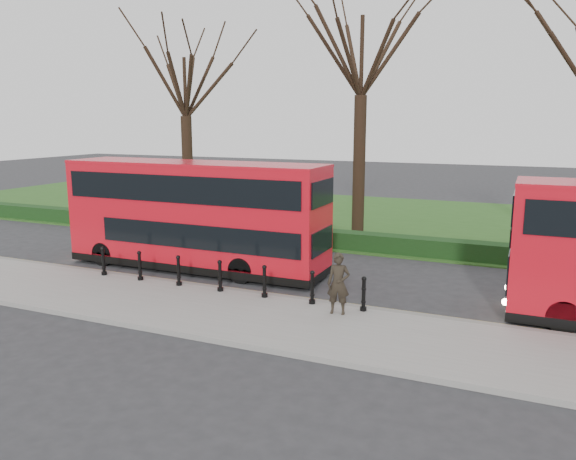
% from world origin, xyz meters
% --- Properties ---
extents(ground, '(120.00, 120.00, 0.00)m').
position_xyz_m(ground, '(0.00, 0.00, 0.00)').
color(ground, '#28282B').
rests_on(ground, ground).
extents(pavement, '(60.00, 4.00, 0.15)m').
position_xyz_m(pavement, '(0.00, -3.00, 0.07)').
color(pavement, gray).
rests_on(pavement, ground).
extents(kerb, '(60.00, 0.25, 0.16)m').
position_xyz_m(kerb, '(0.00, -1.00, 0.07)').
color(kerb, slate).
rests_on(kerb, ground).
extents(grass_verge, '(60.00, 18.00, 0.06)m').
position_xyz_m(grass_verge, '(0.00, 15.00, 0.03)').
color(grass_verge, '#28521B').
rests_on(grass_verge, ground).
extents(hedge, '(60.00, 0.90, 0.80)m').
position_xyz_m(hedge, '(0.00, 6.80, 0.40)').
color(hedge, black).
rests_on(hedge, ground).
extents(yellow_line_outer, '(60.00, 0.10, 0.01)m').
position_xyz_m(yellow_line_outer, '(0.00, -0.70, 0.01)').
color(yellow_line_outer, yellow).
rests_on(yellow_line_outer, ground).
extents(yellow_line_inner, '(60.00, 0.10, 0.01)m').
position_xyz_m(yellow_line_inner, '(0.00, -0.50, 0.01)').
color(yellow_line_inner, yellow).
rests_on(yellow_line_inner, ground).
extents(tree_left, '(6.90, 6.90, 10.78)m').
position_xyz_m(tree_left, '(-8.00, 10.00, 7.83)').
color(tree_left, black).
rests_on(tree_left, ground).
extents(tree_mid, '(8.01, 8.01, 12.52)m').
position_xyz_m(tree_mid, '(2.00, 10.00, 9.10)').
color(tree_mid, black).
rests_on(tree_mid, ground).
extents(bollard_row, '(9.91, 0.15, 1.00)m').
position_xyz_m(bollard_row, '(0.70, -1.35, 0.65)').
color(bollard_row, black).
rests_on(bollard_row, pavement).
extents(bus_lead, '(10.42, 2.39, 4.14)m').
position_xyz_m(bus_lead, '(-1.89, 1.21, 2.09)').
color(bus_lead, red).
rests_on(bus_lead, ground).
extents(pedestrian, '(0.72, 0.54, 1.80)m').
position_xyz_m(pedestrian, '(4.97, -1.88, 1.05)').
color(pedestrian, black).
rests_on(pedestrian, pavement).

